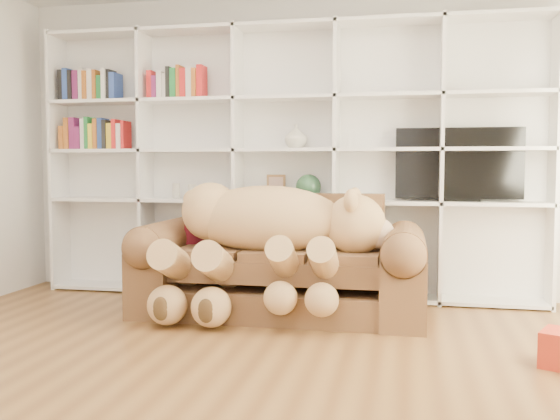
# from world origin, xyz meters

# --- Properties ---
(floor) EXTENTS (5.00, 5.00, 0.00)m
(floor) POSITION_xyz_m (0.00, 0.00, 0.00)
(floor) COLOR brown
(floor) RESTS_ON ground
(wall_back) EXTENTS (5.00, 0.02, 2.70)m
(wall_back) POSITION_xyz_m (0.00, 2.50, 1.35)
(wall_back) COLOR white
(wall_back) RESTS_ON floor
(bookshelf) EXTENTS (4.43, 0.35, 2.40)m
(bookshelf) POSITION_xyz_m (-0.24, 2.36, 1.31)
(bookshelf) COLOR white
(bookshelf) RESTS_ON floor
(sofa) EXTENTS (2.22, 0.96, 0.93)m
(sofa) POSITION_xyz_m (0.08, 1.67, 0.35)
(sofa) COLOR brown
(sofa) RESTS_ON floor
(teddy_bear) EXTENTS (1.74, 0.93, 1.01)m
(teddy_bear) POSITION_xyz_m (-0.00, 1.49, 0.66)
(teddy_bear) COLOR tan
(teddy_bear) RESTS_ON sofa
(throw_pillow) EXTENTS (0.48, 0.31, 0.47)m
(throw_pillow) POSITION_xyz_m (-0.52, 1.83, 0.70)
(throw_pillow) COLOR #601015
(throw_pillow) RESTS_ON sofa
(tv) EXTENTS (1.04, 0.18, 0.61)m
(tv) POSITION_xyz_m (1.47, 2.35, 1.17)
(tv) COLOR black
(tv) RESTS_ON bookshelf
(picture_frame) EXTENTS (0.17, 0.06, 0.21)m
(picture_frame) POSITION_xyz_m (-0.09, 2.30, 0.98)
(picture_frame) COLOR #51361B
(picture_frame) RESTS_ON bookshelf
(green_vase) EXTENTS (0.22, 0.22, 0.22)m
(green_vase) POSITION_xyz_m (0.20, 2.30, 0.98)
(green_vase) COLOR #2B5335
(green_vase) RESTS_ON bookshelf
(figurine_tall) EXTENTS (0.08, 0.08, 0.14)m
(figurine_tall) POSITION_xyz_m (-1.03, 2.30, 0.93)
(figurine_tall) COLOR beige
(figurine_tall) RESTS_ON bookshelf
(figurine_short) EXTENTS (0.09, 0.09, 0.13)m
(figurine_short) POSITION_xyz_m (-0.88, 2.30, 0.93)
(figurine_short) COLOR beige
(figurine_short) RESTS_ON bookshelf
(snow_globe) EXTENTS (0.10, 0.10, 0.10)m
(snow_globe) POSITION_xyz_m (-0.57, 2.30, 0.92)
(snow_globe) COLOR white
(snow_globe) RESTS_ON bookshelf
(shelf_vase) EXTENTS (0.23, 0.23, 0.21)m
(shelf_vase) POSITION_xyz_m (0.08, 2.30, 1.42)
(shelf_vase) COLOR beige
(shelf_vase) RESTS_ON bookshelf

